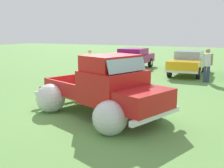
# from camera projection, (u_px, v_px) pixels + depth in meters

# --- Properties ---
(ground_plane) EXTENTS (80.00, 80.00, 0.00)m
(ground_plane) POSITION_uv_depth(u_px,v_px,m) (99.00, 114.00, 8.65)
(ground_plane) COLOR #609347
(vintage_pickup_truck) EXTENTS (5.00, 3.85, 1.96)m
(vintage_pickup_truck) POSITION_uv_depth(u_px,v_px,m) (107.00, 93.00, 8.24)
(vintage_pickup_truck) COLOR black
(vintage_pickup_truck) RESTS_ON ground
(show_car_0) EXTENTS (2.03, 4.60, 1.43)m
(show_car_0) POSITION_uv_depth(u_px,v_px,m) (132.00, 58.00, 19.02)
(show_car_0) COLOR black
(show_car_0) RESTS_ON ground
(show_car_1) EXTENTS (1.93, 4.72, 1.43)m
(show_car_1) POSITION_uv_depth(u_px,v_px,m) (188.00, 62.00, 16.63)
(show_car_1) COLOR black
(show_car_1) RESTS_ON ground
(spectator_0) EXTENTS (0.52, 0.45, 1.60)m
(spectator_0) POSITION_uv_depth(u_px,v_px,m) (90.00, 62.00, 15.26)
(spectator_0) COLOR black
(spectator_0) RESTS_ON ground
(spectator_1) EXTENTS (0.54, 0.39, 1.73)m
(spectator_1) POSITION_uv_depth(u_px,v_px,m) (207.00, 63.00, 13.91)
(spectator_1) COLOR navy
(spectator_1) RESTS_ON ground
(lane_cone_0) EXTENTS (0.36, 0.36, 0.63)m
(lane_cone_0) POSITION_uv_depth(u_px,v_px,m) (92.00, 87.00, 11.38)
(lane_cone_0) COLOR black
(lane_cone_0) RESTS_ON ground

